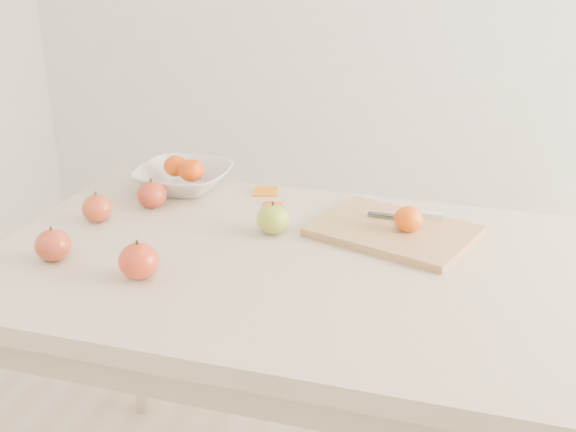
# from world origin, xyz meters

# --- Properties ---
(table) EXTENTS (1.20, 0.80, 0.75)m
(table) POSITION_xyz_m (0.00, 0.00, 0.65)
(table) COLOR beige
(table) RESTS_ON ground
(cutting_board) EXTENTS (0.39, 0.33, 0.02)m
(cutting_board) POSITION_xyz_m (0.20, 0.18, 0.76)
(cutting_board) COLOR tan
(cutting_board) RESTS_ON table
(board_tangerine) EXTENTS (0.06, 0.06, 0.05)m
(board_tangerine) POSITION_xyz_m (0.23, 0.17, 0.80)
(board_tangerine) COLOR #D65407
(board_tangerine) RESTS_ON cutting_board
(fruit_bowl) EXTENTS (0.24, 0.24, 0.06)m
(fruit_bowl) POSITION_xyz_m (-0.36, 0.31, 0.78)
(fruit_bowl) COLOR silver
(fruit_bowl) RESTS_ON table
(bowl_tangerine_near) EXTENTS (0.06, 0.06, 0.05)m
(bowl_tangerine_near) POSITION_xyz_m (-0.38, 0.32, 0.81)
(bowl_tangerine_near) COLOR #CF3D07
(bowl_tangerine_near) RESTS_ON fruit_bowl
(bowl_tangerine_far) EXTENTS (0.06, 0.06, 0.06)m
(bowl_tangerine_far) POSITION_xyz_m (-0.33, 0.29, 0.81)
(bowl_tangerine_far) COLOR #E44408
(bowl_tangerine_far) RESTS_ON fruit_bowl
(orange_peel_a) EXTENTS (0.07, 0.06, 0.01)m
(orange_peel_a) POSITION_xyz_m (-0.15, 0.34, 0.75)
(orange_peel_a) COLOR orange
(orange_peel_a) RESTS_ON table
(orange_peel_b) EXTENTS (0.05, 0.04, 0.01)m
(orange_peel_b) POSITION_xyz_m (-0.10, 0.27, 0.75)
(orange_peel_b) COLOR #EA5810
(orange_peel_b) RESTS_ON table
(paring_knife) EXTENTS (0.17, 0.04, 0.01)m
(paring_knife) POSITION_xyz_m (0.25, 0.25, 0.78)
(paring_knife) COLOR white
(paring_knife) RESTS_ON cutting_board
(apple_green) EXTENTS (0.07, 0.07, 0.07)m
(apple_green) POSITION_xyz_m (-0.05, 0.11, 0.78)
(apple_green) COLOR #5F9118
(apple_green) RESTS_ON table
(apple_red_b) EXTENTS (0.07, 0.07, 0.06)m
(apple_red_b) POSITION_xyz_m (-0.46, 0.06, 0.78)
(apple_red_b) COLOR #A41A24
(apple_red_b) RESTS_ON table
(apple_red_d) EXTENTS (0.07, 0.07, 0.07)m
(apple_red_d) POSITION_xyz_m (-0.43, -0.15, 0.78)
(apple_red_d) COLOR maroon
(apple_red_d) RESTS_ON table
(apple_red_a) EXTENTS (0.07, 0.07, 0.06)m
(apple_red_a) POSITION_xyz_m (-0.38, 0.17, 0.78)
(apple_red_a) COLOR maroon
(apple_red_a) RESTS_ON table
(apple_red_c) EXTENTS (0.08, 0.08, 0.07)m
(apple_red_c) POSITION_xyz_m (-0.23, -0.17, 0.79)
(apple_red_c) COLOR #98020E
(apple_red_c) RESTS_ON table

